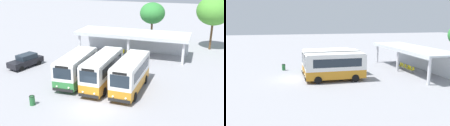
# 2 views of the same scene
# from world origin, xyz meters

# --- Properties ---
(ground_plane) EXTENTS (180.00, 180.00, 0.00)m
(ground_plane) POSITION_xyz_m (0.00, 0.00, 0.00)
(ground_plane) COLOR #939399
(city_bus_nearest_orange) EXTENTS (2.69, 7.17, 3.12)m
(city_bus_nearest_orange) POSITION_xyz_m (-3.98, 5.13, 1.73)
(city_bus_nearest_orange) COLOR black
(city_bus_nearest_orange) RESTS_ON ground
(city_bus_second_in_row) EXTENTS (2.27, 7.66, 3.31)m
(city_bus_second_in_row) POSITION_xyz_m (-0.92, 5.05, 1.83)
(city_bus_second_in_row) COLOR black
(city_bus_second_in_row) RESTS_ON ground
(city_bus_middle_cream) EXTENTS (2.39, 7.34, 3.33)m
(city_bus_middle_cream) POSITION_xyz_m (2.13, 4.90, 1.84)
(city_bus_middle_cream) COLOR black
(city_bus_middle_cream) RESTS_ON ground
(parked_car_flank) EXTENTS (2.78, 4.73, 1.62)m
(parked_car_flank) POSITION_xyz_m (-12.26, 7.47, 0.83)
(parked_car_flank) COLOR black
(parked_car_flank) RESTS_ON ground
(terminal_canopy) EXTENTS (15.94, 5.06, 3.40)m
(terminal_canopy) POSITION_xyz_m (-0.91, 17.38, 2.61)
(terminal_canopy) COLOR silver
(terminal_canopy) RESTS_ON ground
(waiting_chair_end_by_column) EXTENTS (0.45, 0.45, 0.86)m
(waiting_chair_end_by_column) POSITION_xyz_m (-2.82, 16.23, 0.52)
(waiting_chair_end_by_column) COLOR slate
(waiting_chair_end_by_column) RESTS_ON ground
(waiting_chair_second_from_end) EXTENTS (0.45, 0.45, 0.86)m
(waiting_chair_second_from_end) POSITION_xyz_m (-2.10, 16.13, 0.52)
(waiting_chair_second_from_end) COLOR slate
(waiting_chair_second_from_end) RESTS_ON ground
(waiting_chair_middle_seat) EXTENTS (0.45, 0.45, 0.86)m
(waiting_chair_middle_seat) POSITION_xyz_m (-1.38, 16.18, 0.52)
(waiting_chair_middle_seat) COLOR slate
(waiting_chair_middle_seat) RESTS_ON ground
(waiting_chair_fourth_seat) EXTENTS (0.45, 0.45, 0.86)m
(waiting_chair_fourth_seat) POSITION_xyz_m (-0.65, 16.24, 0.52)
(waiting_chair_fourth_seat) COLOR slate
(waiting_chair_fourth_seat) RESTS_ON ground
(waiting_chair_fifth_seat) EXTENTS (0.45, 0.45, 0.86)m
(waiting_chair_fifth_seat) POSITION_xyz_m (0.07, 16.11, 0.52)
(waiting_chair_fifth_seat) COLOR slate
(waiting_chair_fifth_seat) RESTS_ON ground
(waiting_chair_far_end_seat) EXTENTS (0.45, 0.45, 0.86)m
(waiting_chair_far_end_seat) POSITION_xyz_m (0.79, 16.14, 0.52)
(waiting_chair_far_end_seat) COLOR slate
(waiting_chair_far_end_seat) RESTS_ON ground
(roadside_tree_behind_canopy) EXTENTS (4.06, 4.06, 6.85)m
(roadside_tree_behind_canopy) POSITION_xyz_m (0.44, 24.12, 5.10)
(roadside_tree_behind_canopy) COLOR brown
(roadside_tree_behind_canopy) RESTS_ON ground
(roadside_tree_east_of_canopy) EXTENTS (5.12, 5.12, 8.13)m
(roadside_tree_east_of_canopy) POSITION_xyz_m (9.76, 23.72, 5.94)
(roadside_tree_east_of_canopy) COLOR brown
(roadside_tree_east_of_canopy) RESTS_ON ground
(litter_bin_apron) EXTENTS (0.49, 0.49, 0.90)m
(litter_bin_apron) POSITION_xyz_m (-5.38, -1.10, 0.46)
(litter_bin_apron) COLOR #266633
(litter_bin_apron) RESTS_ON ground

